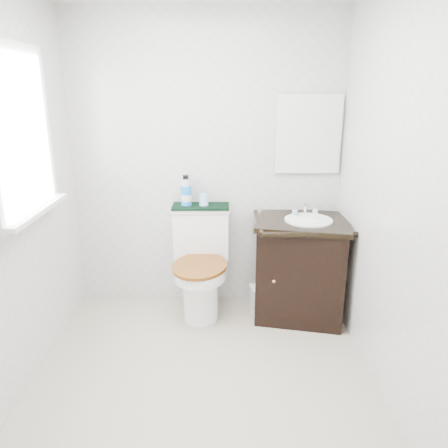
{
  "coord_description": "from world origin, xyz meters",
  "views": [
    {
      "loc": [
        0.12,
        -2.35,
        1.81
      ],
      "look_at": [
        0.14,
        0.75,
        0.83
      ],
      "focal_mm": 35.0,
      "sensor_mm": 36.0,
      "label": 1
    }
  ],
  "objects_px": {
    "mouthwash_bottle": "(186,191)",
    "cup": "(204,200)",
    "vanity": "(301,265)",
    "trash_bin": "(262,302)",
    "toilet": "(201,269)"
  },
  "relations": [
    {
      "from": "mouthwash_bottle",
      "to": "cup",
      "type": "height_order",
      "value": "mouthwash_bottle"
    },
    {
      "from": "vanity",
      "to": "trash_bin",
      "type": "height_order",
      "value": "vanity"
    },
    {
      "from": "trash_bin",
      "to": "cup",
      "type": "xyz_separation_m",
      "value": [
        -0.47,
        0.27,
        0.79
      ]
    },
    {
      "from": "toilet",
      "to": "trash_bin",
      "type": "relative_size",
      "value": 3.1
    },
    {
      "from": "trash_bin",
      "to": "toilet",
      "type": "bearing_deg",
      "value": 164.77
    },
    {
      "from": "mouthwash_bottle",
      "to": "cup",
      "type": "relative_size",
      "value": 2.65
    },
    {
      "from": "toilet",
      "to": "cup",
      "type": "height_order",
      "value": "cup"
    },
    {
      "from": "toilet",
      "to": "vanity",
      "type": "bearing_deg",
      "value": -4.24
    },
    {
      "from": "trash_bin",
      "to": "mouthwash_bottle",
      "type": "height_order",
      "value": "mouthwash_bottle"
    },
    {
      "from": "trash_bin",
      "to": "cup",
      "type": "bearing_deg",
      "value": 150.58
    },
    {
      "from": "toilet",
      "to": "mouthwash_bottle",
      "type": "distance_m",
      "value": 0.65
    },
    {
      "from": "vanity",
      "to": "mouthwash_bottle",
      "type": "relative_size",
      "value": 3.7
    },
    {
      "from": "vanity",
      "to": "mouthwash_bottle",
      "type": "xyz_separation_m",
      "value": [
        -0.93,
        0.2,
        0.57
      ]
    },
    {
      "from": "mouthwash_bottle",
      "to": "cup",
      "type": "bearing_deg",
      "value": -3.37
    },
    {
      "from": "toilet",
      "to": "cup",
      "type": "xyz_separation_m",
      "value": [
        0.03,
        0.13,
        0.56
      ]
    }
  ]
}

